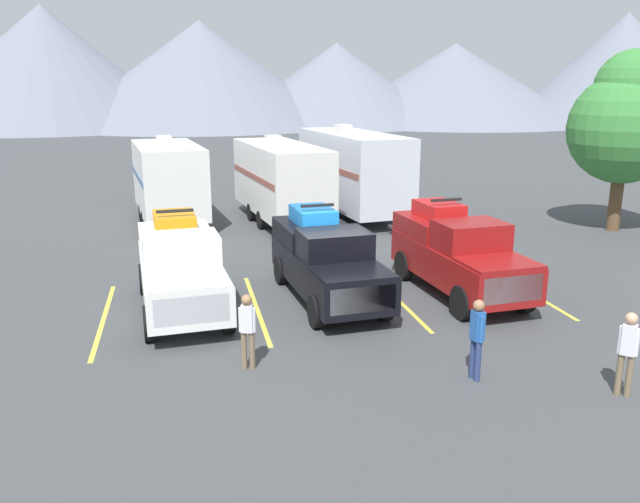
% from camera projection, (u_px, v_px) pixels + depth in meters
% --- Properties ---
extents(ground_plane, '(240.00, 240.00, 0.00)m').
position_uv_depth(ground_plane, '(329.00, 304.00, 17.47)').
color(ground_plane, '#3F4244').
extents(pickup_truck_a, '(2.45, 5.51, 2.56)m').
position_uv_depth(pickup_truck_a, '(180.00, 266.00, 16.86)').
color(pickup_truck_a, white).
rests_on(pickup_truck_a, ground).
extents(pickup_truck_b, '(2.42, 5.66, 2.54)m').
position_uv_depth(pickup_truck_b, '(326.00, 258.00, 17.74)').
color(pickup_truck_b, black).
rests_on(pickup_truck_b, ground).
extents(pickup_truck_c, '(2.41, 5.45, 2.62)m').
position_uv_depth(pickup_truck_c, '(457.00, 252.00, 18.18)').
color(pickup_truck_c, maroon).
rests_on(pickup_truck_c, ground).
extents(lot_stripe_a, '(0.12, 5.50, 0.01)m').
position_uv_depth(lot_stripe_a, '(104.00, 319.00, 16.40)').
color(lot_stripe_a, gold).
rests_on(lot_stripe_a, ground).
extents(lot_stripe_b, '(0.12, 5.50, 0.01)m').
position_uv_depth(lot_stripe_b, '(257.00, 308.00, 17.21)').
color(lot_stripe_b, gold).
rests_on(lot_stripe_b, ground).
extents(lot_stripe_c, '(0.12, 5.50, 0.01)m').
position_uv_depth(lot_stripe_c, '(396.00, 297.00, 18.03)').
color(lot_stripe_c, gold).
rests_on(lot_stripe_c, ground).
extents(lot_stripe_d, '(0.12, 5.50, 0.01)m').
position_uv_depth(lot_stripe_d, '(523.00, 288.00, 18.85)').
color(lot_stripe_d, gold).
rests_on(lot_stripe_d, ground).
extents(camper_trailer_a, '(3.25, 7.38, 3.67)m').
position_uv_depth(camper_trailer_a, '(169.00, 179.00, 27.10)').
color(camper_trailer_a, white).
rests_on(camper_trailer_a, ground).
extents(camper_trailer_b, '(3.36, 8.60, 3.66)m').
position_uv_depth(camper_trailer_b, '(281.00, 178.00, 27.18)').
color(camper_trailer_b, white).
rests_on(camper_trailer_b, ground).
extents(camper_trailer_c, '(3.52, 9.09, 4.03)m').
position_uv_depth(camper_trailer_c, '(353.00, 169.00, 28.66)').
color(camper_trailer_c, silver).
rests_on(camper_trailer_c, ground).
extents(person_a, '(0.35, 0.25, 1.65)m').
position_uv_depth(person_a, '(247.00, 326.00, 13.32)').
color(person_a, '#726047').
rests_on(person_a, ground).
extents(person_b, '(0.32, 0.32, 1.70)m').
position_uv_depth(person_b, '(628.00, 349.00, 12.14)').
color(person_b, '#726047').
rests_on(person_b, ground).
extents(person_c, '(0.23, 0.38, 1.71)m').
position_uv_depth(person_c, '(477.00, 334.00, 12.82)').
color(person_c, navy).
rests_on(person_c, ground).
extents(tree_a, '(4.36, 4.36, 7.17)m').
position_uv_depth(tree_a, '(627.00, 119.00, 25.18)').
color(tree_a, brown).
rests_on(tree_a, ground).
extents(mountain_ridge, '(161.36, 50.31, 15.87)m').
position_uv_depth(mountain_ridge, '(155.00, 77.00, 84.50)').
color(mountain_ridge, slate).
rests_on(mountain_ridge, ground).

